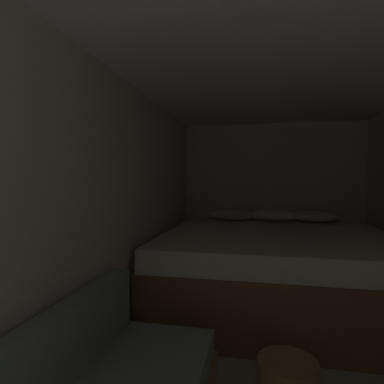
{
  "coord_description": "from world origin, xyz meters",
  "views": [
    {
      "loc": [
        -0.2,
        -0.34,
        1.25
      ],
      "look_at": [
        -0.8,
        2.6,
        1.13
      ],
      "focal_mm": 29.24,
      "sensor_mm": 36.0,
      "label": 1
    }
  ],
  "objects": [
    {
      "name": "ceiling_slab",
      "position": [
        0.0,
        1.63,
        2.02
      ],
      "size": [
        2.43,
        4.61,
        0.05
      ],
      "primitive_type": "cube",
      "color": "white",
      "rests_on": "wall_left"
    },
    {
      "name": "ground_plane",
      "position": [
        0.0,
        1.63,
        0.0
      ],
      "size": [
        6.61,
        6.61,
        0.0
      ],
      "primitive_type": "plane",
      "color": "#B2A893"
    },
    {
      "name": "wall_back",
      "position": [
        0.0,
        3.96,
        1.0
      ],
      "size": [
        2.43,
        0.05,
        1.99
      ],
      "primitive_type": "cube",
      "color": "beige",
      "rests_on": "ground"
    },
    {
      "name": "wall_left",
      "position": [
        -1.19,
        1.63,
        1.0
      ],
      "size": [
        0.05,
        4.61,
        1.99
      ],
      "primitive_type": "cube",
      "color": "beige",
      "rests_on": "ground"
    },
    {
      "name": "bed",
      "position": [
        0.0,
        2.87,
        0.37
      ],
      "size": [
        2.21,
        2.08,
        0.87
      ],
      "color": "brown",
      "rests_on": "ground"
    },
    {
      "name": "wicker_basket",
      "position": [
        -0.02,
        1.43,
        0.12
      ],
      "size": [
        0.33,
        0.33,
        0.24
      ],
      "color": "olive",
      "rests_on": "ground"
    }
  ]
}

